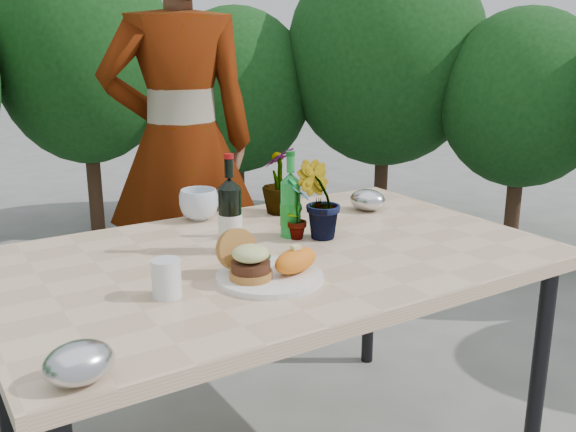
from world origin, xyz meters
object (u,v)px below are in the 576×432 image
dinner_plate (270,277)px  person (181,145)px  patio_table (274,271)px  wine_bottle (230,216)px

dinner_plate → person: size_ratio=0.15×
patio_table → wine_bottle: size_ratio=5.49×
patio_table → dinner_plate: bearing=-123.6°
patio_table → wine_bottle: wine_bottle is taller
dinner_plate → patio_table: bearing=56.4°
dinner_plate → wine_bottle: 0.28m
dinner_plate → wine_bottle: (0.02, 0.26, 0.10)m
dinner_plate → person: person is taller
wine_bottle → person: 0.98m
dinner_plate → wine_bottle: wine_bottle is taller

